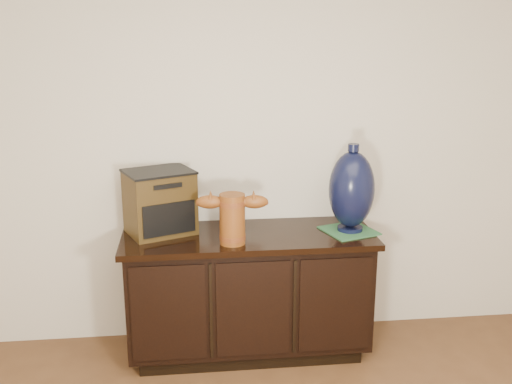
{
  "coord_description": "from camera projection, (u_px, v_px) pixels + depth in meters",
  "views": [
    {
      "loc": [
        -0.33,
        -1.04,
        1.91
      ],
      "look_at": [
        0.04,
        2.18,
        1.02
      ],
      "focal_mm": 42.0,
      "sensor_mm": 36.0,
      "label": 1
    }
  ],
  "objects": [
    {
      "name": "tv_radio",
      "position": [
        160.0,
        202.0,
        3.45
      ],
      "size": [
        0.45,
        0.42,
        0.37
      ],
      "rotation": [
        0.0,
        0.0,
        0.39
      ],
      "color": "#38270E",
      "rests_on": "sideboard"
    },
    {
      "name": "green_mat",
      "position": [
        349.0,
        231.0,
        3.51
      ],
      "size": [
        0.35,
        0.35,
        0.01
      ],
      "primitive_type": "cube",
      "rotation": [
        0.0,
        0.0,
        0.33
      ],
      "color": "#2A5F36",
      "rests_on": "sideboard"
    },
    {
      "name": "spray_can",
      "position": [
        232.0,
        213.0,
        3.57
      ],
      "size": [
        0.06,
        0.06,
        0.18
      ],
      "color": "#510E17",
      "rests_on": "sideboard"
    },
    {
      "name": "lamp_base",
      "position": [
        352.0,
        190.0,
        3.45
      ],
      "size": [
        0.34,
        0.34,
        0.51
      ],
      "rotation": [
        0.0,
        0.0,
        0.33
      ],
      "color": "black",
      "rests_on": "green_mat"
    },
    {
      "name": "terracotta_vessel",
      "position": [
        232.0,
        216.0,
        3.28
      ],
      "size": [
        0.4,
        0.16,
        0.28
      ],
      "rotation": [
        0.0,
        0.0,
        -0.1
      ],
      "color": "brown",
      "rests_on": "sideboard"
    },
    {
      "name": "sideboard",
      "position": [
        249.0,
        292.0,
        3.57
      ],
      "size": [
        1.46,
        0.56,
        0.75
      ],
      "color": "black",
      "rests_on": "ground"
    },
    {
      "name": "room",
      "position": [
        359.0,
        345.0,
        1.19
      ],
      "size": [
        5.0,
        5.0,
        5.0
      ],
      "color": "#54351C",
      "rests_on": "ground"
    }
  ]
}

